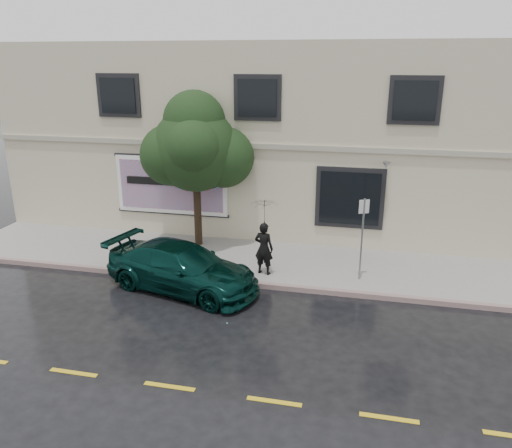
% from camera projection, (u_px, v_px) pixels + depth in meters
% --- Properties ---
extents(ground, '(90.00, 90.00, 0.00)m').
position_uv_depth(ground, '(218.00, 308.00, 13.53)').
color(ground, black).
rests_on(ground, ground).
extents(sidewalk, '(20.00, 3.50, 0.15)m').
position_uv_depth(sidewalk, '(246.00, 260.00, 16.52)').
color(sidewalk, gray).
rests_on(sidewalk, ground).
extents(curb, '(20.00, 0.18, 0.16)m').
position_uv_depth(curb, '(233.00, 282.00, 14.90)').
color(curb, gray).
rests_on(curb, ground).
extents(road_marking, '(19.00, 0.12, 0.01)m').
position_uv_depth(road_marking, '(170.00, 386.00, 10.29)').
color(road_marking, gold).
rests_on(road_marking, ground).
extents(building, '(20.00, 8.12, 7.00)m').
position_uv_depth(building, '(278.00, 133.00, 20.76)').
color(building, '#BEB299').
rests_on(building, ground).
extents(billboard, '(4.30, 0.16, 2.20)m').
position_uv_depth(billboard, '(171.00, 185.00, 18.10)').
color(billboard, white).
rests_on(billboard, ground).
extents(car, '(5.03, 3.19, 1.36)m').
position_uv_depth(car, '(182.00, 268.00, 14.44)').
color(car, black).
rests_on(car, ground).
extents(pedestrian, '(0.67, 0.51, 1.64)m').
position_uv_depth(pedestrian, '(264.00, 248.00, 15.09)').
color(pedestrian, black).
rests_on(pedestrian, sidewalk).
extents(umbrella, '(1.21, 1.21, 0.68)m').
position_uv_depth(umbrella, '(264.00, 212.00, 14.73)').
color(umbrella, black).
rests_on(umbrella, pedestrian).
extents(street_tree, '(2.88, 2.88, 4.84)m').
position_uv_depth(street_tree, '(195.00, 149.00, 16.71)').
color(street_tree, '#2F2215').
rests_on(street_tree, sidewalk).
extents(fire_hydrant, '(0.30, 0.29, 0.74)m').
position_uv_depth(fire_hydrant, '(188.00, 261.00, 15.35)').
color(fire_hydrant, white).
rests_on(fire_hydrant, sidewalk).
extents(sign_pole, '(0.29, 0.15, 2.51)m').
position_uv_depth(sign_pole, '(362.00, 231.00, 14.47)').
color(sign_pole, gray).
rests_on(sign_pole, sidewalk).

